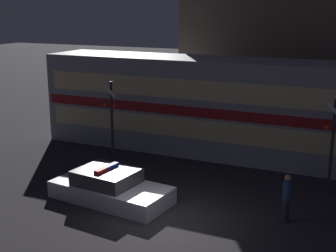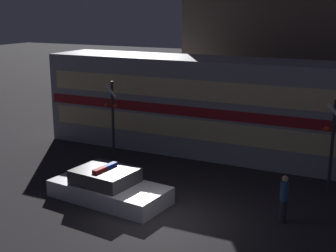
{
  "view_description": "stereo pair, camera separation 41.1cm",
  "coord_description": "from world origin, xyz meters",
  "px_view_note": "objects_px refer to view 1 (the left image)",
  "views": [
    {
      "loc": [
        5.88,
        -12.15,
        6.64
      ],
      "look_at": [
        -1.85,
        4.52,
        1.99
      ],
      "focal_mm": 50.0,
      "sensor_mm": 36.0,
      "label": 1
    },
    {
      "loc": [
        6.25,
        -11.98,
        6.64
      ],
      "look_at": [
        -1.85,
        4.52,
        1.99
      ],
      "focal_mm": 50.0,
      "sensor_mm": 36.0,
      "label": 2
    }
  ],
  "objects_px": {
    "pedestrian": "(287,197)",
    "police_car": "(110,188)",
    "train": "(211,106)",
    "crossing_signal_near": "(332,141)"
  },
  "relations": [
    {
      "from": "police_car",
      "to": "crossing_signal_near",
      "type": "relative_size",
      "value": 1.27
    },
    {
      "from": "pedestrian",
      "to": "police_car",
      "type": "bearing_deg",
      "value": -171.37
    },
    {
      "from": "train",
      "to": "pedestrian",
      "type": "distance_m",
      "value": 7.82
    },
    {
      "from": "train",
      "to": "pedestrian",
      "type": "relative_size",
      "value": 10.42
    },
    {
      "from": "pedestrian",
      "to": "crossing_signal_near",
      "type": "height_order",
      "value": "crossing_signal_near"
    },
    {
      "from": "train",
      "to": "crossing_signal_near",
      "type": "xyz_separation_m",
      "value": [
        5.7,
        -2.98,
        -0.22
      ]
    },
    {
      "from": "train",
      "to": "police_car",
      "type": "height_order",
      "value": "train"
    },
    {
      "from": "police_car",
      "to": "crossing_signal_near",
      "type": "xyz_separation_m",
      "value": [
        6.95,
        3.99,
        1.53
      ]
    },
    {
      "from": "police_car",
      "to": "train",
      "type": "bearing_deg",
      "value": 86.18
    },
    {
      "from": "police_car",
      "to": "pedestrian",
      "type": "bearing_deg",
      "value": 14.95
    }
  ]
}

